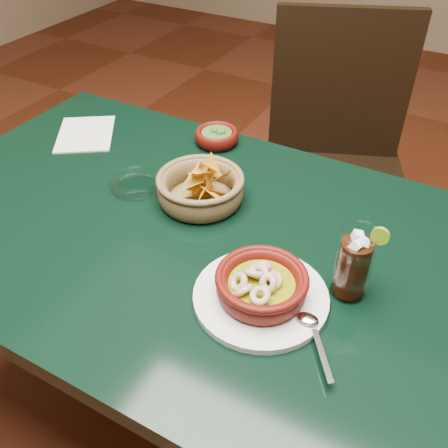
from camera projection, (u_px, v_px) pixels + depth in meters
The scene contains 9 objects.
ground at pixel (187, 411), 1.52m from camera, with size 7.00×7.00×0.00m, color #471C0C.
dining_table at pixel (174, 255), 1.11m from camera, with size 1.20×0.80×0.75m.
dining_chair at pixel (334, 163), 1.61m from camera, with size 0.60×0.60×0.99m.
shrimp_plate at pixel (261, 288), 0.86m from camera, with size 0.29×0.24×0.07m.
chip_basket at pixel (201, 188), 1.08m from camera, with size 0.22×0.22×0.13m.
guacamole_ramekin at pixel (217, 136), 1.29m from camera, with size 0.13×0.13×0.04m.
cola_drink at pixel (354, 264), 0.85m from camera, with size 0.14×0.14×0.16m.
glass_ashtray at pixel (135, 183), 1.13m from camera, with size 0.13×0.13×0.03m.
paper_menu at pixel (86, 134), 1.34m from camera, with size 0.22×0.24×0.00m.
Camera 1 is at (0.50, -0.66, 1.41)m, focal length 40.00 mm.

